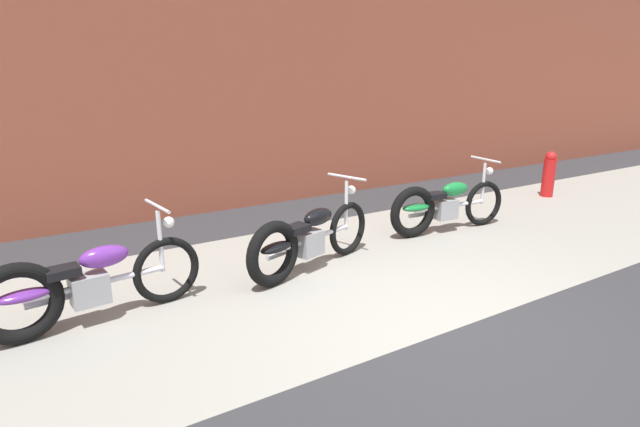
{
  "coord_description": "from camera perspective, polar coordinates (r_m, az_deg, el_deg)",
  "views": [
    {
      "loc": [
        -3.19,
        -2.85,
        2.25
      ],
      "look_at": [
        -0.4,
        1.67,
        0.75
      ],
      "focal_mm": 28.3,
      "sensor_mm": 36.0,
      "label": 1
    }
  ],
  "objects": [
    {
      "name": "motorcycle_black",
      "position": [
        5.76,
        -1.8,
        -2.99
      ],
      "size": [
        1.95,
        0.83,
        1.03
      ],
      "rotation": [
        0.0,
        0.0,
        0.3
      ],
      "color": "black",
      "rests_on": "ground"
    },
    {
      "name": "fire_hydrant",
      "position": [
        10.25,
        24.46,
        4.09
      ],
      "size": [
        0.22,
        0.22,
        0.84
      ],
      "color": "red",
      "rests_on": "ground"
    },
    {
      "name": "motorcycle_purple",
      "position": [
        5.06,
        -25.53,
        -7.34
      ],
      "size": [
        2.0,
        0.58,
        1.03
      ],
      "rotation": [
        0.0,
        0.0,
        0.12
      ],
      "color": "black",
      "rests_on": "ground"
    },
    {
      "name": "brick_building_wall",
      "position": [
        8.69,
        -10.65,
        20.08
      ],
      "size": [
        36.0,
        0.5,
        5.88
      ],
      "primitive_type": "cube",
      "color": "brown",
      "rests_on": "ground"
    },
    {
      "name": "sidewalk_slab",
      "position": [
        6.03,
        2.89,
        -6.12
      ],
      "size": [
        36.0,
        3.5,
        0.01
      ],
      "primitive_type": "cube",
      "color": "gray",
      "rests_on": "ground"
    },
    {
      "name": "ground_plane",
      "position": [
        4.83,
        14.99,
        -12.56
      ],
      "size": [
        80.0,
        80.0,
        0.0
      ],
      "primitive_type": "plane",
      "color": "#2D2D30"
    },
    {
      "name": "motorcycle_green",
      "position": [
        7.41,
        13.52,
        0.86
      ],
      "size": [
        2.01,
        0.58,
        1.03
      ],
      "rotation": [
        0.0,
        0.0,
        -0.09
      ],
      "color": "black",
      "rests_on": "ground"
    }
  ]
}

